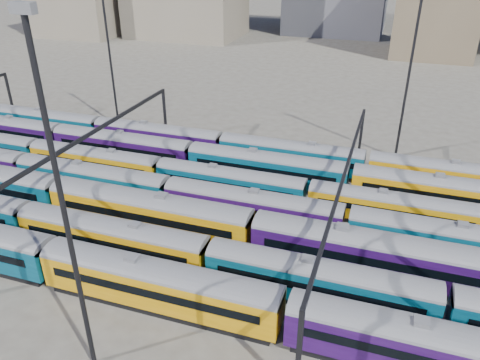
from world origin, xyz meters
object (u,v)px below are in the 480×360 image
(rake_0, at_px, (159,281))
(mast_2, at_px, (62,202))
(rake_2, at_px, (149,209))
(rake_1, at_px, (208,255))

(rake_0, bearing_deg, mast_2, -105.91)
(rake_2, distance_m, mast_2, 20.70)
(mast_2, bearing_deg, rake_1, 69.64)
(rake_2, bearing_deg, rake_1, -29.75)
(rake_0, distance_m, mast_2, 13.32)
(rake_2, bearing_deg, mast_2, -75.83)
(rake_0, bearing_deg, rake_1, 63.82)
(mast_2, bearing_deg, rake_0, 74.09)
(mast_2, bearing_deg, rake_2, 104.17)
(rake_0, height_order, rake_1, rake_0)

